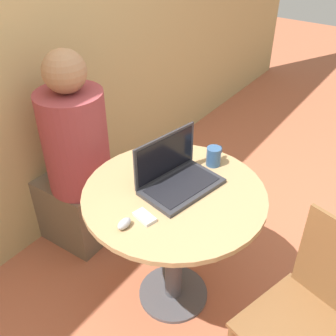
# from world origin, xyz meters

# --- Properties ---
(ground_plane) EXTENTS (12.00, 12.00, 0.00)m
(ground_plane) POSITION_xyz_m (0.00, 0.00, 0.00)
(ground_plane) COLOR #B26042
(back_wall) EXTENTS (7.00, 0.05, 2.60)m
(back_wall) POSITION_xyz_m (0.00, 0.98, 1.30)
(back_wall) COLOR tan
(back_wall) RESTS_ON ground_plane
(round_table) EXTENTS (0.84, 0.84, 0.72)m
(round_table) POSITION_xyz_m (0.00, 0.00, 0.56)
(round_table) COLOR #4C4C51
(round_table) RESTS_ON ground_plane
(laptop) EXTENTS (0.40, 0.29, 0.23)m
(laptop) POSITION_xyz_m (0.05, 0.02, 0.77)
(laptop) COLOR #2D2D33
(laptop) RESTS_ON round_table
(cell_phone) EXTENTS (0.08, 0.11, 0.02)m
(cell_phone) POSITION_xyz_m (-0.22, 0.00, 0.73)
(cell_phone) COLOR silver
(cell_phone) RESTS_ON round_table
(computer_mouse) EXTENTS (0.07, 0.04, 0.04)m
(computer_mouse) POSITION_xyz_m (-0.30, 0.03, 0.74)
(computer_mouse) COLOR #B2B2B7
(computer_mouse) RESTS_ON round_table
(coffee_cup) EXTENTS (0.12, 0.07, 0.10)m
(coffee_cup) POSITION_xyz_m (0.30, -0.03, 0.77)
(coffee_cup) COLOR #335684
(coffee_cup) RESTS_ON round_table
(chair_empty) EXTENTS (0.50, 0.50, 0.87)m
(chair_empty) POSITION_xyz_m (-0.09, -0.71, 0.46)
(chair_empty) COLOR brown
(chair_empty) RESTS_ON ground_plane
(person_seated) EXTENTS (0.36, 0.56, 1.23)m
(person_seated) POSITION_xyz_m (0.05, 0.75, 0.51)
(person_seated) COLOR brown
(person_seated) RESTS_ON ground_plane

